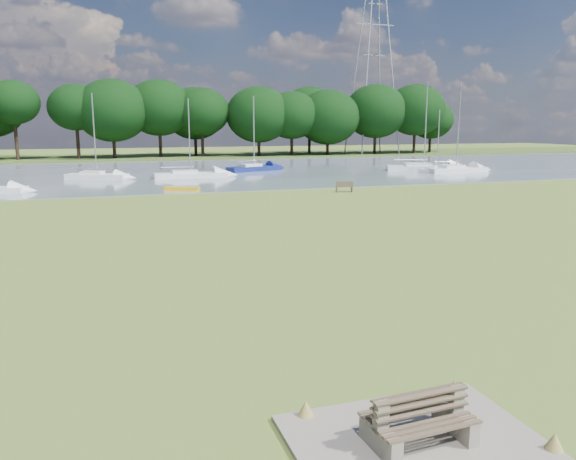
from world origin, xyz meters
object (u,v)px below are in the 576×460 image
object	(u,v)px
sailboat_1	(437,168)
sailboat_6	(456,168)
pylon	(375,24)
sailboat_7	(96,174)
riverbank_bench	(344,187)
kayak	(182,189)
sailboat_0	(254,167)
sailboat_4	(423,166)
bench_pair	(419,420)
sailboat_2	(190,173)

from	to	relation	value
sailboat_1	sailboat_6	world-z (taller)	sailboat_6
sailboat_6	pylon	bearing A→B (deg)	73.51
pylon	sailboat_7	bearing A→B (deg)	-144.01
riverbank_bench	kayak	size ratio (longest dim) A/B	0.52
riverbank_bench	sailboat_1	xyz separation A→B (m)	(17.42, 13.92, 0.01)
kayak	sailboat_0	size ratio (longest dim) A/B	0.34
sailboat_0	sailboat_4	size ratio (longest dim) A/B	0.84
sailboat_0	sailboat_6	size ratio (longest dim) A/B	0.88
bench_pair	sailboat_1	size ratio (longest dim) A/B	0.27
kayak	sailboat_4	bearing A→B (deg)	45.49
pylon	sailboat_4	xyz separation A→B (m)	(-10.92, -35.01, -21.59)
riverbank_bench	sailboat_1	size ratio (longest dim) A/B	0.22
sailboat_4	pylon	bearing A→B (deg)	94.72
sailboat_1	sailboat_6	distance (m)	2.09
sailboat_1	sailboat_4	distance (m)	1.95
pylon	sailboat_1	xyz separation A→B (m)	(-10.31, -36.85, -21.70)
riverbank_bench	sailboat_7	size ratio (longest dim) A/B	0.18
bench_pair	sailboat_6	bearing A→B (deg)	51.45
sailboat_2	bench_pair	bearing A→B (deg)	-93.41
bench_pair	pylon	xyz separation A→B (m)	(41.10, 84.00, 21.66)
sailboat_1	sailboat_2	xyz separation A→B (m)	(-27.35, 1.68, 0.04)
bench_pair	sailboat_4	world-z (taller)	sailboat_4
kayak	sailboat_0	world-z (taller)	sailboat_0
riverbank_bench	sailboat_2	distance (m)	18.49
sailboat_0	riverbank_bench	bearing A→B (deg)	-104.94
sailboat_6	sailboat_7	distance (m)	37.97
riverbank_bench	sailboat_1	bearing A→B (deg)	53.69
kayak	pylon	world-z (taller)	pylon
bench_pair	sailboat_0	size ratio (longest dim) A/B	0.22
pylon	sailboat_0	bearing A→B (deg)	-135.15
pylon	kayak	bearing A→B (deg)	-130.94
bench_pair	kayak	world-z (taller)	bench_pair
bench_pair	sailboat_7	distance (m)	50.50
bench_pair	sailboat_2	distance (m)	48.95
sailboat_4	kayak	bearing A→B (deg)	-137.18
kayak	sailboat_4	distance (m)	31.00
sailboat_0	sailboat_7	bearing A→B (deg)	174.90
bench_pair	sailboat_6	size ratio (longest dim) A/B	0.19
sailboat_2	sailboat_1	bearing A→B (deg)	-2.90
bench_pair	sailboat_6	distance (m)	55.92
pylon	sailboat_7	distance (m)	61.45
kayak	sailboat_1	size ratio (longest dim) A/B	0.42
sailboat_6	sailboat_7	world-z (taller)	sailboat_6
sailboat_1	sailboat_6	size ratio (longest dim) A/B	0.72
bench_pair	sailboat_0	xyz separation A→B (m)	(11.58, 54.63, 0.06)
sailboat_1	sailboat_4	world-z (taller)	sailboat_4
pylon	sailboat_4	size ratio (longest dim) A/B	3.59
riverbank_bench	sailboat_4	xyz separation A→B (m)	(16.82, 15.76, 0.13)
sailboat_6	sailboat_0	bearing A→B (deg)	153.08
bench_pair	sailboat_1	xyz separation A→B (m)	(30.79, 47.15, -0.04)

